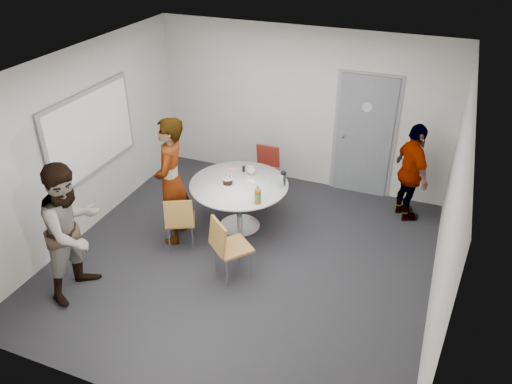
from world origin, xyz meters
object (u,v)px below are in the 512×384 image
at_px(table, 240,190).
at_px(person_main, 171,182).
at_px(door, 364,136).
at_px(person_right, 411,173).
at_px(chair_far, 266,166).
at_px(whiteboard, 91,133).
at_px(chair_near_right, 226,243).
at_px(chair_near_left, 180,218).
at_px(person_left, 73,230).

relative_size(table, person_main, 0.77).
bearing_deg(door, person_main, -133.61).
relative_size(table, person_right, 0.92).
relative_size(door, person_right, 1.34).
bearing_deg(person_main, chair_far, 139.06).
xyz_separation_m(whiteboard, person_right, (4.41, 1.75, -0.66)).
distance_m(table, person_main, 1.04).
height_order(chair_near_right, person_right, person_right).
bearing_deg(person_main, table, 111.22).
relative_size(door, chair_near_left, 2.48).
bearing_deg(person_main, whiteboard, -108.99).
bearing_deg(table, chair_far, 90.33).
xyz_separation_m(table, chair_near_right, (0.29, -1.16, -0.10)).
xyz_separation_m(person_main, person_right, (3.09, 1.82, -0.16)).
xyz_separation_m(chair_far, person_main, (-0.79, -1.68, 0.42)).
bearing_deg(chair_near_left, door, 25.00).
height_order(door, table, door).
distance_m(chair_near_left, chair_far, 1.98).
xyz_separation_m(chair_near_right, person_right, (2.01, 2.38, 0.23)).
bearing_deg(door, chair_near_right, -111.61).
distance_m(chair_far, person_main, 1.90).
xyz_separation_m(chair_near_left, person_right, (2.88, 2.04, 0.27)).
bearing_deg(person_right, door, 26.26).
distance_m(person_main, person_right, 3.60).
distance_m(door, chair_far, 1.68).
bearing_deg(chair_near_left, chair_far, 46.45).
bearing_deg(table, person_left, -123.52).
xyz_separation_m(door, chair_far, (-1.46, -0.68, -0.50)).
xyz_separation_m(table, chair_near_left, (-0.58, -0.82, -0.13)).
bearing_deg(chair_near_right, person_right, 89.74).
bearing_deg(person_main, person_left, -36.76).
xyz_separation_m(whiteboard, table, (2.11, 0.53, -0.80)).
bearing_deg(chair_far, person_main, 64.24).
xyz_separation_m(chair_far, person_left, (-1.34, -3.11, 0.38)).
distance_m(chair_far, person_left, 3.40).
bearing_deg(table, person_right, 28.03).
relative_size(whiteboard, person_right, 1.21).
distance_m(whiteboard, table, 2.32).
distance_m(chair_near_left, chair_near_right, 0.94).
distance_m(door, chair_near_right, 3.17).
distance_m(chair_far, person_right, 2.33).
relative_size(chair_near_left, person_main, 0.45).
height_order(table, person_right, person_right).
xyz_separation_m(table, person_left, (-1.34, -2.03, 0.25)).
height_order(table, person_main, person_main).
relative_size(whiteboard, table, 1.30).
bearing_deg(whiteboard, door, 32.66).
relative_size(door, person_main, 1.12).
height_order(chair_near_left, person_main, person_main).
relative_size(door, chair_far, 2.45).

